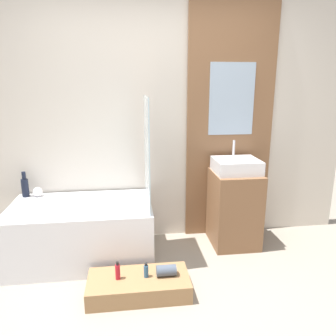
{
  "coord_description": "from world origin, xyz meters",
  "views": [
    {
      "loc": [
        -0.29,
        -1.83,
        1.67
      ],
      "look_at": [
        0.03,
        0.68,
        1.0
      ],
      "focal_mm": 35.0,
      "sensor_mm": 36.0,
      "label": 1
    }
  ],
  "objects_px": {
    "bathtub": "(83,231)",
    "bottle_soap_secondary": "(146,271)",
    "vase_tall_dark": "(25,187)",
    "vase_round_light": "(38,192)",
    "sink": "(236,166)",
    "bottle_soap_primary": "(118,271)",
    "wooden_step_bench": "(139,285)"
  },
  "relations": [
    {
      "from": "vase_tall_dark",
      "to": "vase_round_light",
      "type": "xyz_separation_m",
      "value": [
        0.12,
        -0.01,
        -0.06
      ]
    },
    {
      "from": "sink",
      "to": "bottle_soap_primary",
      "type": "bearing_deg",
      "value": -147.71
    },
    {
      "from": "sink",
      "to": "bottle_soap_secondary",
      "type": "height_order",
      "value": "sink"
    },
    {
      "from": "wooden_step_bench",
      "to": "bottle_soap_secondary",
      "type": "relative_size",
      "value": 6.67
    },
    {
      "from": "sink",
      "to": "bathtub",
      "type": "bearing_deg",
      "value": -175.59
    },
    {
      "from": "bottle_soap_primary",
      "to": "vase_tall_dark",
      "type": "bearing_deg",
      "value": 134.31
    },
    {
      "from": "sink",
      "to": "vase_tall_dark",
      "type": "bearing_deg",
      "value": 174.99
    },
    {
      "from": "bathtub",
      "to": "vase_tall_dark",
      "type": "distance_m",
      "value": 0.75
    },
    {
      "from": "vase_round_light",
      "to": "bottle_soap_secondary",
      "type": "height_order",
      "value": "vase_round_light"
    },
    {
      "from": "bathtub",
      "to": "sink",
      "type": "height_order",
      "value": "sink"
    },
    {
      "from": "wooden_step_bench",
      "to": "bottle_soap_primary",
      "type": "relative_size",
      "value": 5.38
    },
    {
      "from": "sink",
      "to": "vase_tall_dark",
      "type": "distance_m",
      "value": 2.13
    },
    {
      "from": "vase_round_light",
      "to": "bottle_soap_primary",
      "type": "relative_size",
      "value": 0.62
    },
    {
      "from": "vase_tall_dark",
      "to": "vase_round_light",
      "type": "bearing_deg",
      "value": -5.87
    },
    {
      "from": "sink",
      "to": "vase_tall_dark",
      "type": "relative_size",
      "value": 1.72
    },
    {
      "from": "bathtub",
      "to": "bottle_soap_secondary",
      "type": "relative_size",
      "value": 10.75
    },
    {
      "from": "vase_tall_dark",
      "to": "vase_round_light",
      "type": "relative_size",
      "value": 2.75
    },
    {
      "from": "wooden_step_bench",
      "to": "bottle_soap_primary",
      "type": "bearing_deg",
      "value": 180.0
    },
    {
      "from": "bathtub",
      "to": "vase_round_light",
      "type": "xyz_separation_m",
      "value": [
        -0.46,
        0.29,
        0.32
      ]
    },
    {
      "from": "sink",
      "to": "vase_round_light",
      "type": "height_order",
      "value": "sink"
    },
    {
      "from": "sink",
      "to": "vase_tall_dark",
      "type": "height_order",
      "value": "sink"
    },
    {
      "from": "bottle_soap_primary",
      "to": "vase_round_light",
      "type": "bearing_deg",
      "value": 130.73
    },
    {
      "from": "bathtub",
      "to": "bottle_soap_primary",
      "type": "relative_size",
      "value": 8.66
    },
    {
      "from": "wooden_step_bench",
      "to": "vase_round_light",
      "type": "relative_size",
      "value": 8.74
    },
    {
      "from": "wooden_step_bench",
      "to": "vase_round_light",
      "type": "distance_m",
      "value": 1.44
    },
    {
      "from": "bathtub",
      "to": "vase_round_light",
      "type": "relative_size",
      "value": 14.08
    },
    {
      "from": "bottle_soap_primary",
      "to": "bottle_soap_secondary",
      "type": "relative_size",
      "value": 1.24
    },
    {
      "from": "bathtub",
      "to": "vase_tall_dark",
      "type": "relative_size",
      "value": 5.12
    },
    {
      "from": "bathtub",
      "to": "wooden_step_bench",
      "type": "relative_size",
      "value": 1.61
    },
    {
      "from": "bathtub",
      "to": "vase_round_light",
      "type": "bearing_deg",
      "value": 147.31
    },
    {
      "from": "bottle_soap_secondary",
      "to": "vase_round_light",
      "type": "bearing_deg",
      "value": 137.8
    },
    {
      "from": "vase_tall_dark",
      "to": "sink",
      "type": "bearing_deg",
      "value": -5.01
    }
  ]
}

